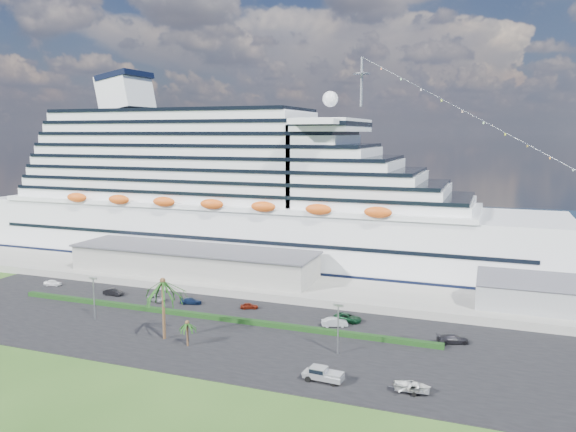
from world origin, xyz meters
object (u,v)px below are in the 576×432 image
at_px(cruise_ship, 247,202).
at_px(pickup_truck, 323,374).
at_px(boat_trailer, 412,386).
at_px(parked_car_3, 191,301).

distance_m(cruise_ship, pickup_truck, 80.33).
height_order(cruise_ship, boat_trailer, cruise_ship).
height_order(pickup_truck, boat_trailer, pickup_truck).
bearing_deg(pickup_truck, parked_car_3, 144.91).
relative_size(pickup_truck, boat_trailer, 1.01).
distance_m(parked_car_3, boat_trailer, 55.17).
bearing_deg(boat_trailer, cruise_ship, 129.70).
xyz_separation_m(cruise_ship, parked_car_3, (5.69, -40.94, -15.92)).
bearing_deg(boat_trailer, pickup_truck, -177.46).
relative_size(cruise_ship, pickup_truck, 32.16).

